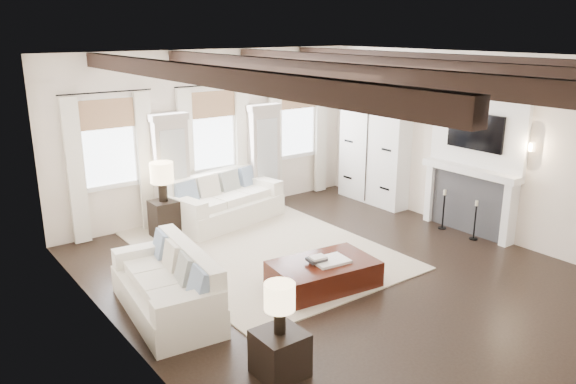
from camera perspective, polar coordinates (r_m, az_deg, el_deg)
ground at (r=8.60m, az=5.10°, el=-8.36°), size 7.50×7.50×0.00m
room_shell at (r=9.14m, az=5.17°, el=5.60°), size 6.54×7.54×3.22m
area_rug at (r=9.52m, az=-2.78°, el=-5.72°), size 3.42×4.62×0.02m
sofa_back at (r=10.76m, az=-6.50°, el=-1.11°), size 2.33×1.39×0.93m
sofa_left at (r=7.54m, az=-11.88°, el=-9.50°), size 1.14×2.11×0.86m
ottoman at (r=8.13m, az=3.63°, el=-8.34°), size 1.56×1.08×0.39m
tray at (r=8.05m, az=4.31°, el=-6.97°), size 0.54×0.44×0.04m
book_lower at (r=7.99m, az=2.91°, el=-6.84°), size 0.28×0.23×0.04m
book_upper at (r=7.96m, az=3.06°, el=-6.65°), size 0.24×0.19×0.03m
side_table_front at (r=6.23m, az=-0.83°, el=-16.07°), size 0.50×0.50×0.50m
lamp_front at (r=5.91m, az=-0.86°, el=-10.87°), size 0.33×0.33×0.57m
side_table_back at (r=10.16m, az=-12.42°, el=-2.70°), size 0.45×0.45×0.67m
lamp_back at (r=9.93m, az=-12.70°, el=1.70°), size 0.40×0.40×0.69m
candlestick_near at (r=10.36m, az=18.44°, el=-3.04°), size 0.14×0.14×0.71m
candlestick_far at (r=10.73m, az=15.50°, el=-2.04°), size 0.15×0.15×0.75m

